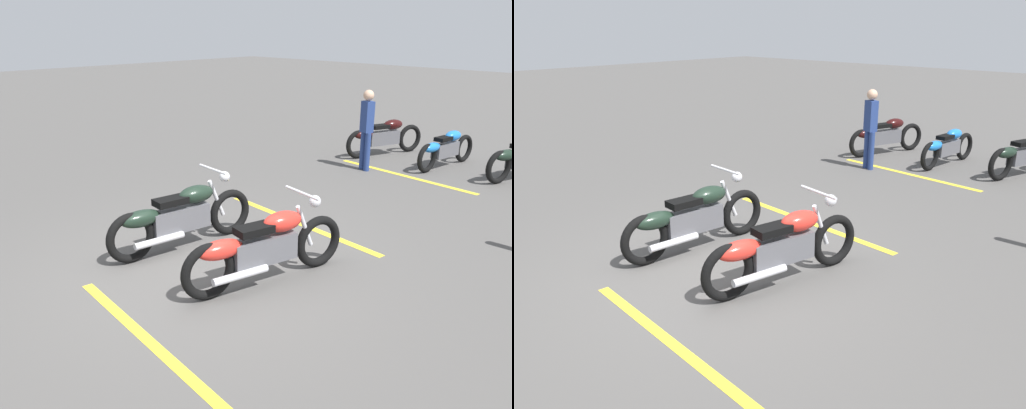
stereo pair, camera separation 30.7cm
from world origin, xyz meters
The scene contains 9 objects.
ground_plane centered at (0.00, 0.00, 0.00)m, with size 60.00×60.00×0.00m, color #514F4C.
motorcycle_bright_foreground centered at (0.35, -0.75, 0.46)m, with size 2.21×0.70×1.04m.
motorcycle_dark_foreground centered at (0.28, 0.76, 0.46)m, with size 2.23×0.62×1.04m.
motorcycle_row_center centered at (6.84, 0.32, 0.41)m, with size 2.00×0.34×0.75m.
motorcycle_row_right centered at (6.85, 1.85, 0.44)m, with size 2.07×0.75×0.81m.
bystander_near_row centered at (5.47, 1.38, 0.92)m, with size 0.25×0.28×1.65m.
parking_stripe_near centered at (-1.33, -0.94, 0.00)m, with size 3.20×0.12×0.01m, color yellow.
parking_stripe_mid centered at (2.15, 0.26, 0.00)m, with size 3.20×0.12×0.01m, color yellow.
parking_stripe_far centered at (5.67, 0.55, 0.00)m, with size 3.20×0.12×0.01m, color yellow.
Camera 1 is at (-3.74, -4.81, 2.95)m, focal length 37.86 mm.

